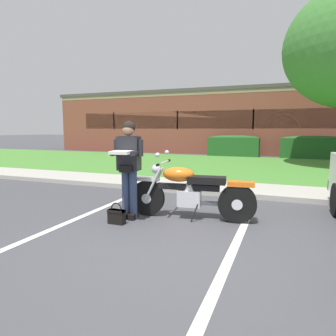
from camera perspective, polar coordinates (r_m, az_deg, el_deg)
The scene contains 12 objects.
ground_plane at distance 4.25m, azimuth 1.56°, elevation -14.07°, with size 140.00×140.00×0.00m, color #424247.
curb_strip at distance 7.10m, azimuth 9.98°, elevation -4.84°, with size 60.00×0.20×0.12m, color #ADA89E.
concrete_walk at distance 7.92m, azimuth 11.18°, elevation -3.74°, with size 60.00×1.50×0.08m, color #ADA89E.
grass_lawn at distance 12.81m, azimuth 15.07°, elevation 0.34°, with size 60.00×8.47×0.06m, color #478433.
stall_stripe_0 at distance 5.36m, azimuth -18.44°, elevation -9.78°, with size 0.12×4.40×0.01m, color silver.
stall_stripe_1 at distance 4.25m, azimuth 12.94°, elevation -14.17°, with size 0.12×4.40×0.01m, color silver.
motorcycle at distance 5.16m, azimuth 5.37°, elevation -4.63°, with size 2.24×0.82×1.18m.
rider_person at distance 5.11m, azimuth -7.65°, elevation 1.20°, with size 0.53×0.60×1.70m.
handbag at distance 5.02m, azimuth -9.94°, elevation -9.00°, with size 0.28×0.13×0.36m.
hedge_left at distance 17.35m, azimuth 12.54°, elevation 4.27°, with size 2.85×0.90×1.24m.
hedge_center_left at distance 17.22m, azimuth 26.24°, elevation 3.66°, with size 3.24×0.90×1.24m.
brick_building at distance 23.65m, azimuth 17.35°, elevation 8.36°, with size 28.03×11.03×4.14m.
Camera 1 is at (1.32, -3.72, 1.56)m, focal length 31.52 mm.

